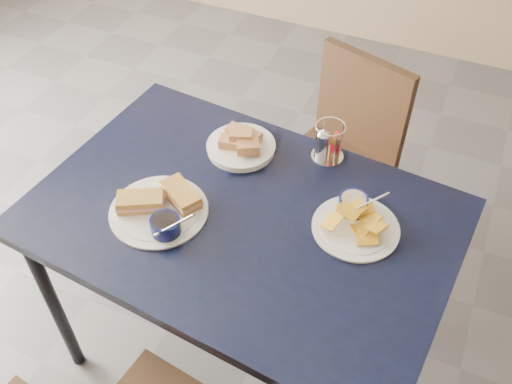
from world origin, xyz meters
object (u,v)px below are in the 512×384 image
at_px(chair_far, 339,142).
at_px(plantain_plate, 355,218).
at_px(dining_table, 242,227).
at_px(condiment_caddy, 327,144).
at_px(bread_basket, 241,144).
at_px(sandwich_plate, 161,208).

bearing_deg(chair_far, plantain_plate, -70.50).
distance_m(dining_table, condiment_caddy, 0.40).
bearing_deg(dining_table, plantain_plate, 17.23).
relative_size(bread_basket, condiment_caddy, 1.70).
height_order(chair_far, condiment_caddy, condiment_caddy).
xyz_separation_m(sandwich_plate, condiment_caddy, (0.38, 0.45, 0.03)).
height_order(sandwich_plate, bread_basket, sandwich_plate).
relative_size(dining_table, sandwich_plate, 4.31).
relative_size(chair_far, condiment_caddy, 6.38).
relative_size(sandwich_plate, condiment_caddy, 2.33).
xyz_separation_m(sandwich_plate, plantain_plate, (0.56, 0.20, -0.00)).
bearing_deg(condiment_caddy, chair_far, 97.12).
bearing_deg(sandwich_plate, plantain_plate, 19.57).
relative_size(chair_far, sandwich_plate, 2.74).
bearing_deg(plantain_plate, sandwich_plate, -160.43).
distance_m(dining_table, plantain_plate, 0.35).
bearing_deg(chair_far, bread_basket, -116.27).
xyz_separation_m(chair_far, sandwich_plate, (-0.33, -0.83, 0.28)).
bearing_deg(bread_basket, chair_far, 63.73).
bearing_deg(chair_far, dining_table, -98.19).
height_order(sandwich_plate, condiment_caddy, condiment_caddy).
relative_size(dining_table, plantain_plate, 5.19).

